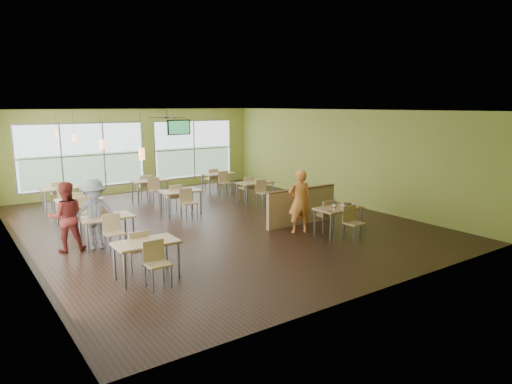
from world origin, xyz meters
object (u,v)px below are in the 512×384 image
Objects in this scene: half_wall_divider at (302,206)px; man_plaid at (299,201)px; main_table at (338,212)px; food_basket at (348,203)px.

half_wall_divider is 1.42× the size of man_plaid.
food_basket is at bearing 13.18° from main_table.
food_basket is (0.45, -1.34, 0.26)m from half_wall_divider.
main_table is at bearing -90.00° from half_wall_divider.
man_plaid is at bearing -134.60° from half_wall_divider.
half_wall_divider is (0.00, 1.45, -0.11)m from main_table.
main_table is 0.90× the size of man_plaid.
man_plaid is at bearing 147.26° from food_basket.
man_plaid is at bearing 128.38° from main_table.
main_table is at bearing 149.59° from man_plaid.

